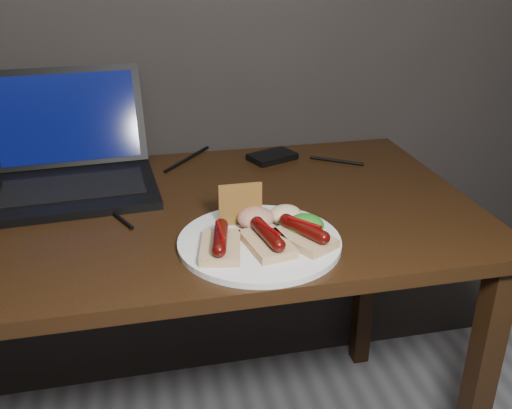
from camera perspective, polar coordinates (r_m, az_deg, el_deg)
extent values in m
cube|color=black|center=(1.23, -10.64, -1.29)|extent=(1.40, 0.70, 0.03)
cube|color=black|center=(1.38, 21.02, -18.22)|extent=(0.05, 0.05, 0.72)
cube|color=black|center=(1.80, 11.04, -5.97)|extent=(0.05, 0.05, 0.72)
cube|color=black|center=(1.34, -17.71, 1.31)|extent=(0.38, 0.30, 0.02)
cube|color=black|center=(1.34, -17.77, 1.72)|extent=(0.32, 0.17, 0.00)
cube|color=black|center=(1.47, -18.33, 8.30)|extent=(0.37, 0.12, 0.23)
cube|color=#0C0748|center=(1.47, -18.33, 8.30)|extent=(0.33, 0.10, 0.20)
cube|color=black|center=(1.49, 1.63, 4.81)|extent=(0.14, 0.11, 0.02)
cylinder|color=black|center=(1.23, -14.12, -0.78)|extent=(0.08, 0.17, 0.01)
cylinder|color=black|center=(1.50, -6.72, 4.65)|extent=(0.14, 0.18, 0.01)
cylinder|color=black|center=(1.49, 8.04, 4.36)|extent=(0.12, 0.09, 0.01)
cylinder|color=white|center=(1.07, 0.34, -3.77)|extent=(0.38, 0.38, 0.01)
cube|color=#E4B485|center=(1.03, -3.57, -4.29)|extent=(0.09, 0.13, 0.02)
cylinder|color=#520905|center=(1.02, -3.60, -3.28)|extent=(0.04, 0.10, 0.02)
sphere|color=#520905|center=(0.97, -3.72, -4.60)|extent=(0.02, 0.02, 0.02)
sphere|color=#520905|center=(1.06, -3.48, -2.07)|extent=(0.03, 0.02, 0.02)
cylinder|color=#5B0404|center=(1.01, -3.62, -2.66)|extent=(0.01, 0.07, 0.01)
cube|color=#E4B485|center=(1.03, 1.15, -3.94)|extent=(0.09, 0.13, 0.02)
cylinder|color=#520905|center=(1.03, 1.16, -2.94)|extent=(0.04, 0.10, 0.02)
sphere|color=#520905|center=(0.99, 2.29, -4.11)|extent=(0.03, 0.02, 0.02)
sphere|color=#520905|center=(1.06, 0.12, -1.84)|extent=(0.03, 0.02, 0.02)
cylinder|color=#5B0404|center=(1.02, 1.17, -2.31)|extent=(0.03, 0.07, 0.01)
cube|color=#E4B485|center=(1.06, 4.80, -3.41)|extent=(0.12, 0.13, 0.02)
cylinder|color=#520905|center=(1.05, 4.84, -2.42)|extent=(0.07, 0.10, 0.02)
sphere|color=#520905|center=(1.02, 6.76, -3.33)|extent=(0.03, 0.02, 0.02)
sphere|color=#520905|center=(1.08, 3.03, -1.56)|extent=(0.03, 0.02, 0.02)
cylinder|color=#5B0404|center=(1.04, 4.87, -1.81)|extent=(0.05, 0.06, 0.01)
cube|color=#AC732F|center=(1.11, -1.57, 0.03)|extent=(0.09, 0.01, 0.08)
ellipsoid|color=#1C6213|center=(1.08, 4.98, -2.07)|extent=(0.07, 0.07, 0.04)
ellipsoid|color=maroon|center=(1.10, -0.03, -1.37)|extent=(0.07, 0.07, 0.04)
ellipsoid|color=silver|center=(1.12, 3.00, -1.02)|extent=(0.06, 0.06, 0.04)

